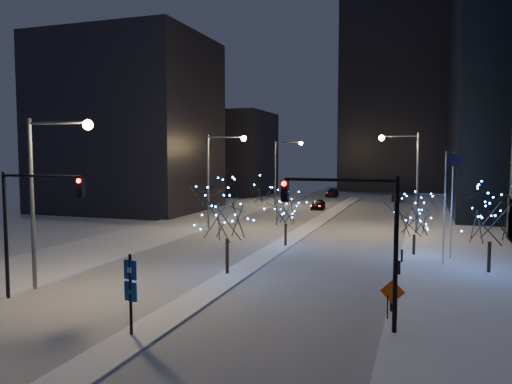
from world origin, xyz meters
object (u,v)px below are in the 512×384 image
at_px(street_lamp_w_mid, 217,168).
at_px(street_lamp_east, 408,169).
at_px(car_near, 318,204).
at_px(wayfinding_sign, 130,287).
at_px(car_mid, 397,198).
at_px(holiday_tree_median_near, 227,211).
at_px(construction_sign, 392,295).
at_px(street_lamp_w_near, 46,179).
at_px(car_far, 332,193).
at_px(street_lamp_w_far, 282,164).
at_px(holiday_tree_plaza_far, 415,216).
at_px(traffic_signal_east, 360,226).
at_px(holiday_tree_plaza_near, 491,216).
at_px(traffic_signal_west, 28,214).
at_px(holiday_tree_median_far, 286,208).

distance_m(street_lamp_w_mid, street_lamp_east, 19.26).
relative_size(car_near, wayfinding_sign, 1.19).
xyz_separation_m(car_near, car_mid, (10.20, 15.53, -0.09)).
relative_size(holiday_tree_median_near, wayfinding_sign, 1.71).
distance_m(holiday_tree_median_near, construction_sign, 12.69).
height_order(street_lamp_w_near, car_far, street_lamp_w_near).
bearing_deg(street_lamp_w_far, holiday_tree_plaza_far, -58.87).
bearing_deg(wayfinding_sign, car_near, 104.63).
bearing_deg(car_far, street_lamp_w_far, -106.54).
distance_m(street_lamp_east, traffic_signal_east, 29.08).
bearing_deg(holiday_tree_plaza_near, holiday_tree_plaza_far, 136.99).
xyz_separation_m(street_lamp_east, traffic_signal_east, (-1.14, -29.00, -1.69)).
distance_m(street_lamp_w_far, street_lamp_east, 29.08).
bearing_deg(car_near, street_lamp_w_mid, -108.89).
bearing_deg(street_lamp_w_mid, traffic_signal_west, -88.94).
height_order(car_mid, wayfinding_sign, wayfinding_sign).
height_order(street_lamp_w_far, holiday_tree_median_near, street_lamp_w_far).
distance_m(street_lamp_w_near, traffic_signal_west, 2.70).
height_order(street_lamp_w_mid, holiday_tree_median_near, street_lamp_w_mid).
xyz_separation_m(street_lamp_w_near, holiday_tree_median_near, (8.44, 6.70, -2.25)).
xyz_separation_m(holiday_tree_median_far, wayfinding_sign, (-0.78, -22.50, -1.13)).
bearing_deg(traffic_signal_east, street_lamp_east, 87.74).
bearing_deg(street_lamp_east, wayfinding_sign, -107.46).
bearing_deg(traffic_signal_east, traffic_signal_west, -176.71).
distance_m(traffic_signal_east, car_near, 49.76).
bearing_deg(wayfinding_sign, street_lamp_w_near, 162.20).
distance_m(traffic_signal_east, wayfinding_sign, 10.33).
bearing_deg(holiday_tree_median_near, street_lamp_east, 63.58).
xyz_separation_m(car_far, holiday_tree_plaza_near, (20.29, -56.41, 3.16)).
relative_size(traffic_signal_west, holiday_tree_plaza_far, 1.46).
bearing_deg(street_lamp_w_near, wayfinding_sign, -29.73).
xyz_separation_m(street_lamp_w_far, holiday_tree_median_far, (9.44, -32.44, -3.11)).
bearing_deg(holiday_tree_plaza_near, car_far, 109.79).
xyz_separation_m(holiday_tree_median_far, construction_sign, (9.80, -16.84, -2.09)).
bearing_deg(wayfinding_sign, car_mid, 95.40).
distance_m(holiday_tree_median_near, holiday_tree_plaza_far, 15.48).
xyz_separation_m(street_lamp_w_near, street_lamp_w_mid, (0.00, 25.00, 0.00)).
bearing_deg(holiday_tree_median_near, wayfinding_sign, -88.92).
height_order(street_lamp_w_far, holiday_tree_plaza_far, street_lamp_w_far).
bearing_deg(holiday_tree_median_near, street_lamp_w_far, 101.03).
bearing_deg(street_lamp_east, car_mid, 94.31).
relative_size(street_lamp_w_far, traffic_signal_east, 1.43).
xyz_separation_m(traffic_signal_east, holiday_tree_median_far, (-8.44, 18.56, -1.37)).
bearing_deg(wayfinding_sign, traffic_signal_east, 35.07).
bearing_deg(traffic_signal_east, car_near, 103.62).
bearing_deg(traffic_signal_west, construction_sign, 8.26).
bearing_deg(street_lamp_w_near, traffic_signal_west, -76.04).
bearing_deg(holiday_tree_plaza_far, street_lamp_w_far, 121.13).
xyz_separation_m(street_lamp_east, holiday_tree_median_near, (-10.58, -21.30, -2.20)).
bearing_deg(construction_sign, holiday_tree_median_near, 153.89).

